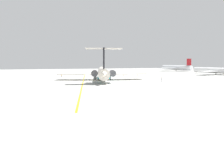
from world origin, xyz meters
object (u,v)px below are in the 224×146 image
main_jetliner (103,72)px  ground_crew_near_tail (62,75)px  airliner_far_left (175,68)px  safety_cone_wingtip (137,75)px  airliner_mid_left (215,70)px  safety_cone_nose (123,76)px  ground_crew_near_nose (161,79)px

main_jetliner → ground_crew_near_tail: 26.54m
airliner_far_left → safety_cone_wingtip: airliner_far_left is taller
airliner_mid_left → ground_crew_near_tail: airliner_mid_left is taller
safety_cone_nose → airliner_mid_left: bearing=83.4°
safety_cone_nose → safety_cone_wingtip: size_ratio=1.00×
main_jetliner → safety_cone_wingtip: 29.71m
airliner_far_left → ground_crew_near_nose: size_ratio=18.96×
airliner_mid_left → airliner_far_left: bearing=-21.8°
airliner_mid_left → safety_cone_wingtip: (-5.32, -47.29, -2.28)m
airliner_mid_left → ground_crew_near_nose: 60.62m
airliner_far_left → airliner_mid_left: (48.18, -9.86, -0.45)m
airliner_far_left → safety_cone_nose: (41.86, -64.64, -2.72)m
ground_crew_near_tail → safety_cone_nose: bearing=42.5°
main_jetliner → airliner_mid_left: bearing=-66.0°
airliner_far_left → airliner_mid_left: airliner_far_left is taller
main_jetliner → ground_crew_near_tail: bearing=47.3°
ground_crew_near_nose → ground_crew_near_tail: (-37.21, -31.34, -0.07)m
ground_crew_near_nose → safety_cone_wingtip: ground_crew_near_nose is taller
safety_cone_wingtip → main_jetliner: bearing=-53.9°
ground_crew_near_nose → safety_cone_wingtip: (-32.41, 6.92, -0.86)m
safety_cone_nose → ground_crew_near_tail: bearing=-97.0°
main_jetliner → safety_cone_wingtip: main_jetliner is taller
ground_crew_near_tail → safety_cone_wingtip: ground_crew_near_tail is taller
ground_crew_near_nose → airliner_mid_left: bearing=64.5°
airliner_mid_left → safety_cone_nose: 55.19m
main_jetliner → airliner_mid_left: (-12.10, 71.19, -0.61)m
safety_cone_nose → safety_cone_wingtip: (1.01, 7.49, 0.00)m
airliner_far_left → ground_crew_near_nose: 98.87m
ground_crew_near_nose → safety_cone_nose: size_ratio=3.27×
airliner_mid_left → ground_crew_near_tail: size_ratio=17.24×
safety_cone_wingtip → airliner_far_left: bearing=126.9°
ground_crew_near_tail → safety_cone_nose: (3.80, 30.77, -0.79)m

